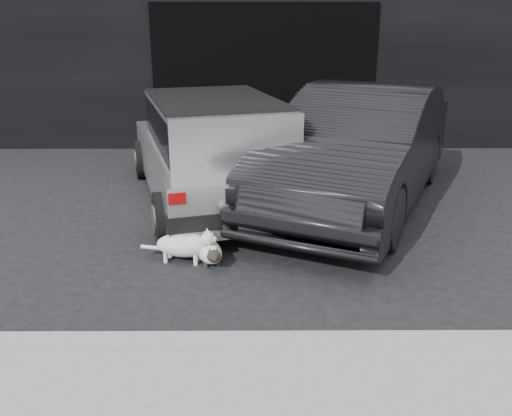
{
  "coord_description": "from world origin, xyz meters",
  "views": [
    {
      "loc": [
        0.81,
        -6.03,
        2.37
      ],
      "look_at": [
        0.84,
        -0.85,
        0.53
      ],
      "focal_mm": 38.0,
      "sensor_mm": 36.0,
      "label": 1
    }
  ],
  "objects_px": {
    "cat_siamese": "(210,252)",
    "cat_white": "(186,245)",
    "silver_hatchback": "(213,145)",
    "second_car": "(359,148)"
  },
  "relations": [
    {
      "from": "silver_hatchback",
      "to": "cat_siamese",
      "type": "distance_m",
      "value": 2.07
    },
    {
      "from": "cat_siamese",
      "to": "cat_white",
      "type": "bearing_deg",
      "value": -23.04
    },
    {
      "from": "second_car",
      "to": "silver_hatchback",
      "type": "bearing_deg",
      "value": -159.33
    },
    {
      "from": "silver_hatchback",
      "to": "cat_siamese",
      "type": "xyz_separation_m",
      "value": [
        0.09,
        -1.96,
        -0.65
      ]
    },
    {
      "from": "silver_hatchback",
      "to": "cat_siamese",
      "type": "height_order",
      "value": "silver_hatchback"
    },
    {
      "from": "cat_white",
      "to": "cat_siamese",
      "type": "bearing_deg",
      "value": 93.55
    },
    {
      "from": "silver_hatchback",
      "to": "cat_white",
      "type": "bearing_deg",
      "value": -110.68
    },
    {
      "from": "cat_siamese",
      "to": "cat_white",
      "type": "height_order",
      "value": "cat_white"
    },
    {
      "from": "second_car",
      "to": "cat_white",
      "type": "xyz_separation_m",
      "value": [
        -2.06,
        -1.79,
        -0.58
      ]
    },
    {
      "from": "second_car",
      "to": "cat_siamese",
      "type": "distance_m",
      "value": 2.65
    }
  ]
}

